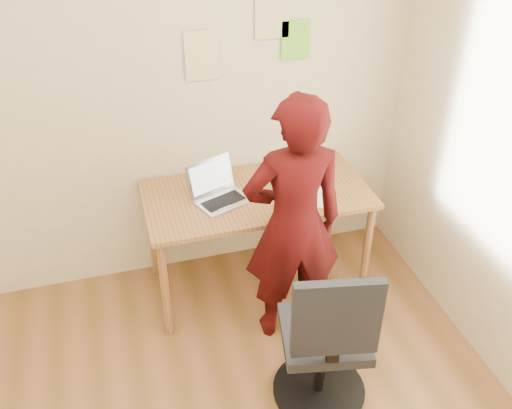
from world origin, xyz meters
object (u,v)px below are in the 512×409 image
object	(u,v)px
phone	(294,205)
person	(293,225)
office_chair	(326,348)
desk	(257,204)
laptop	(218,192)

from	to	relation	value
phone	person	xyz separation A→B (m)	(-0.09, -0.24, 0.04)
phone	office_chair	distance (m)	0.89
phone	person	size ratio (longest dim) A/B	0.09
desk	phone	xyz separation A→B (m)	(0.18, -0.21, 0.09)
laptop	office_chair	xyz separation A→B (m)	(0.31, -1.03, -0.37)
laptop	phone	xyz separation A→B (m)	(0.42, -0.21, -0.04)
laptop	person	distance (m)	0.55
desk	person	bearing A→B (deg)	-79.54
desk	office_chair	size ratio (longest dim) A/B	1.42
laptop	office_chair	distance (m)	1.14
phone	office_chair	bearing A→B (deg)	-104.80
desk	person	world-z (taller)	person
desk	office_chair	xyz separation A→B (m)	(0.07, -1.03, -0.23)
office_chair	person	xyz separation A→B (m)	(0.01, 0.58, 0.37)
desk	phone	distance (m)	0.29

